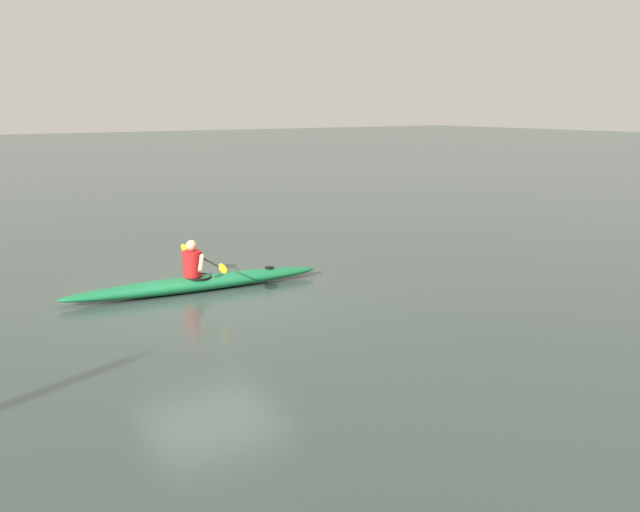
# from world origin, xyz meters

# --- Properties ---
(ground_plane) EXTENTS (160.00, 160.00, 0.00)m
(ground_plane) POSITION_xyz_m (0.00, 0.00, 0.00)
(ground_plane) COLOR #384742
(kayak) EXTENTS (5.13, 1.01, 0.29)m
(kayak) POSITION_xyz_m (-0.08, -0.65, 0.15)
(kayak) COLOR #19723F
(kayak) RESTS_ON ground
(kayaker) EXTENTS (0.50, 2.49, 0.70)m
(kayaker) POSITION_xyz_m (-0.02, -0.66, 0.58)
(kayaker) COLOR red
(kayaker) RESTS_ON kayak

